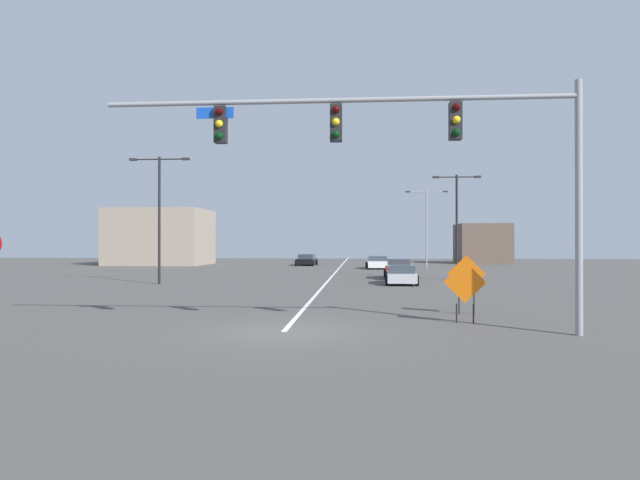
# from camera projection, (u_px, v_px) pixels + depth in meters

# --- Properties ---
(ground) EXTENTS (146.32, 146.32, 0.00)m
(ground) POSITION_uv_depth(u_px,v_px,m) (284.00, 332.00, 15.50)
(ground) COLOR #4C4947
(road_centre_stripe) EXTENTS (0.16, 81.29, 0.01)m
(road_centre_stripe) POSITION_uv_depth(u_px,v_px,m) (340.00, 267.00, 56.03)
(road_centre_stripe) COLOR white
(road_centre_stripe) RESTS_ON ground
(traffic_signal_assembly) EXTENTS (13.48, 0.44, 7.05)m
(traffic_signal_assembly) POSITION_uv_depth(u_px,v_px,m) (402.00, 140.00, 15.26)
(traffic_signal_assembly) COLOR gray
(traffic_signal_assembly) RESTS_ON ground
(street_lamp_far_right) EXTENTS (3.80, 0.24, 7.88)m
(street_lamp_far_right) POSITION_uv_depth(u_px,v_px,m) (159.00, 208.00, 33.53)
(street_lamp_far_right) COLOR black
(street_lamp_far_right) RESTS_ON ground
(street_lamp_far_left) EXTENTS (3.33, 0.24, 7.29)m
(street_lamp_far_left) POSITION_uv_depth(u_px,v_px,m) (457.00, 217.00, 37.71)
(street_lamp_far_left) COLOR black
(street_lamp_far_left) RESTS_ON ground
(street_lamp_mid_left) EXTENTS (4.15, 0.24, 7.83)m
(street_lamp_mid_left) POSITION_uv_depth(u_px,v_px,m) (426.00, 221.00, 54.12)
(street_lamp_mid_left) COLOR gray
(street_lamp_mid_left) RESTS_ON ground
(construction_sign_right_shoulder) EXTENTS (1.31, 0.26, 2.11)m
(construction_sign_right_shoulder) POSITION_uv_depth(u_px,v_px,m) (466.00, 277.00, 19.31)
(construction_sign_right_shoulder) COLOR orange
(construction_sign_right_shoulder) RESTS_ON ground
(construction_sign_median_near) EXTENTS (1.31, 0.29, 1.96)m
(construction_sign_median_near) POSITION_uv_depth(u_px,v_px,m) (465.00, 285.00, 17.15)
(construction_sign_median_near) COLOR orange
(construction_sign_median_near) RESTS_ON ground
(car_silver_far) EXTENTS (2.07, 4.25, 1.19)m
(car_silver_far) POSITION_uv_depth(u_px,v_px,m) (401.00, 275.00, 33.59)
(car_silver_far) COLOR #B7BABF
(car_silver_far) RESTS_ON ground
(car_black_near) EXTENTS (2.31, 4.14, 1.28)m
(car_black_near) POSITION_uv_depth(u_px,v_px,m) (307.00, 260.00, 61.46)
(car_black_near) COLOR black
(car_black_near) RESTS_ON ground
(car_red_passing) EXTENTS (2.00, 4.43, 1.43)m
(car_red_passing) POSITION_uv_depth(u_px,v_px,m) (398.00, 269.00, 38.66)
(car_red_passing) COLOR red
(car_red_passing) RESTS_ON ground
(car_white_distant) EXTENTS (2.25, 4.56, 1.26)m
(car_white_distant) POSITION_uv_depth(u_px,v_px,m) (377.00, 262.00, 53.58)
(car_white_distant) COLOR white
(car_white_distant) RESTS_ON ground
(roadside_building_east) EXTENTS (6.11, 6.45, 4.91)m
(roadside_building_east) POSITION_uv_depth(u_px,v_px,m) (482.00, 244.00, 67.69)
(roadside_building_east) COLOR brown
(roadside_building_east) RESTS_ON ground
(roadside_building_west) EXTENTS (10.79, 8.69, 6.47)m
(roadside_building_west) POSITION_uv_depth(u_px,v_px,m) (161.00, 237.00, 63.66)
(roadside_building_west) COLOR gray
(roadside_building_west) RESTS_ON ground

